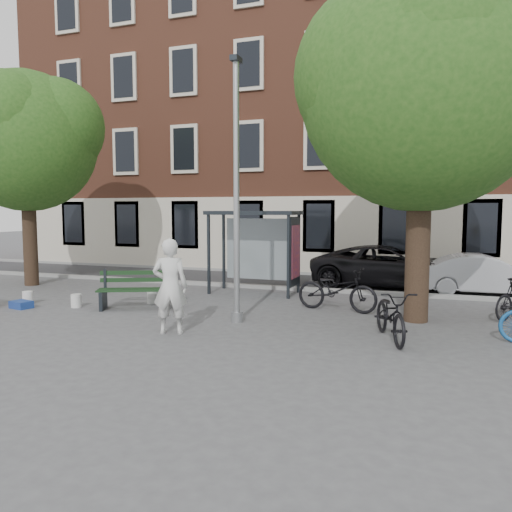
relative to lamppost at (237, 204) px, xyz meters
The scene contains 19 objects.
ground 2.78m from the lamppost, ahead, with size 90.00×90.00×0.00m, color #4C4C4F.
road 7.53m from the lamppost, 90.00° to the left, with size 40.00×4.00×0.01m, color #28282B.
curb_near 5.69m from the lamppost, 90.00° to the left, with size 40.00×0.25×0.12m, color gray.
curb_far 9.40m from the lamppost, 90.00° to the left, with size 40.00×0.25×0.12m, color gray.
building_row 13.67m from the lamppost, 90.00° to the left, with size 30.00×8.00×14.00m, color brown.
lamppost is the anchor object (origin of this frame).
tree_right 5.10m from the lamppost, 19.03° to the left, with size 5.76×5.60×8.20m.
tree_left 9.75m from the lamppost, 162.21° to the left, with size 5.18×4.86×7.40m.
bus_shelter 4.24m from the lamppost, 98.43° to the left, with size 2.85×1.45×2.62m.
painter 2.50m from the lamppost, 121.63° to the right, with size 0.75×0.49×2.05m, color silver.
bench 3.98m from the lamppost, 169.55° to the left, with size 2.03×1.33×1.00m.
bike_a 3.63m from the lamppost, 46.10° to the left, with size 0.76×2.18×1.14m, color black.
bike_c 4.25m from the lamppost, ahead, with size 0.70×2.01×1.05m, color black.
car_dark 7.61m from the lamppost, 66.57° to the left, with size 2.39×5.17×1.44m, color black.
car_silver 8.72m from the lamppost, 45.88° to the left, with size 1.35×3.86×1.27m, color #B7B9BF.
blue_crate 6.69m from the lamppost, behind, with size 0.55×0.40×0.20m, color navy.
bucket_a 6.92m from the lamppost, behind, with size 0.28×0.28×0.36m, color white.
bucket_b 4.29m from the lamppost, 156.53° to the left, with size 0.28×0.28×0.36m, color silver.
bucket_c 5.46m from the lamppost, behind, with size 0.28×0.28×0.36m, color silver.
Camera 1 is at (4.31, -10.82, 2.65)m, focal length 35.00 mm.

